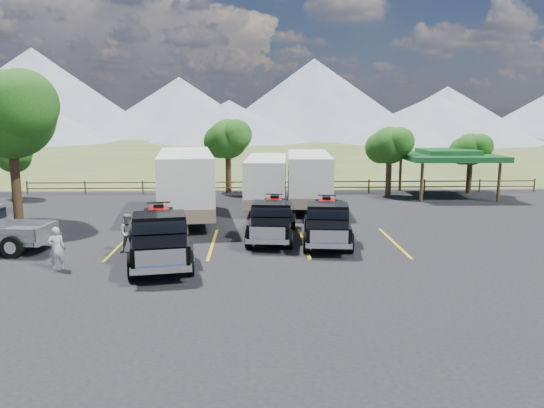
{
  "coord_description": "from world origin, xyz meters",
  "views": [
    {
      "loc": [
        -0.17,
        -18.61,
        5.73
      ],
      "look_at": [
        0.63,
        5.1,
        1.6
      ],
      "focal_mm": 35.0,
      "sensor_mm": 36.0,
      "label": 1
    }
  ],
  "objects_px": {
    "pavilion": "(448,156)",
    "rig_center": "(272,218)",
    "trailer_center": "(266,182)",
    "trailer_right": "(308,180)",
    "person_b": "(129,233)",
    "rig_left": "(160,235)",
    "rig_right": "(327,221)",
    "trailer_left": "(186,185)",
    "person_a": "(56,248)",
    "tree_big_nw": "(10,115)"
  },
  "relations": [
    {
      "from": "person_a",
      "to": "rig_left",
      "type": "bearing_deg",
      "value": 175.03
    },
    {
      "from": "trailer_center",
      "to": "trailer_left",
      "type": "bearing_deg",
      "value": -140.1
    },
    {
      "from": "trailer_right",
      "to": "rig_left",
      "type": "bearing_deg",
      "value": -117.77
    },
    {
      "from": "tree_big_nw",
      "to": "rig_left",
      "type": "relative_size",
      "value": 1.19
    },
    {
      "from": "rig_right",
      "to": "person_b",
      "type": "height_order",
      "value": "rig_right"
    },
    {
      "from": "tree_big_nw",
      "to": "rig_center",
      "type": "xyz_separation_m",
      "value": [
        13.2,
        -3.98,
        -4.65
      ]
    },
    {
      "from": "pavilion",
      "to": "trailer_center",
      "type": "relative_size",
      "value": 0.71
    },
    {
      "from": "trailer_right",
      "to": "person_b",
      "type": "xyz_separation_m",
      "value": [
        -8.38,
        -10.1,
        -0.89
      ]
    },
    {
      "from": "trailer_left",
      "to": "person_b",
      "type": "relative_size",
      "value": 6.47
    },
    {
      "from": "trailer_center",
      "to": "rig_left",
      "type": "bearing_deg",
      "value": -107.67
    },
    {
      "from": "person_b",
      "to": "rig_right",
      "type": "bearing_deg",
      "value": 1.71
    },
    {
      "from": "pavilion",
      "to": "trailer_right",
      "type": "bearing_deg",
      "value": -156.95
    },
    {
      "from": "tree_big_nw",
      "to": "pavilion",
      "type": "relative_size",
      "value": 1.26
    },
    {
      "from": "tree_big_nw",
      "to": "trailer_right",
      "type": "xyz_separation_m",
      "value": [
        15.62,
        3.75,
        -3.86
      ]
    },
    {
      "from": "trailer_left",
      "to": "rig_right",
      "type": "bearing_deg",
      "value": -43.88
    },
    {
      "from": "rig_left",
      "to": "rig_right",
      "type": "bearing_deg",
      "value": 12.51
    },
    {
      "from": "trailer_center",
      "to": "person_a",
      "type": "distance_m",
      "value": 14.6
    },
    {
      "from": "person_a",
      "to": "person_b",
      "type": "xyz_separation_m",
      "value": [
        2.08,
        2.31,
        0.01
      ]
    },
    {
      "from": "trailer_center",
      "to": "person_b",
      "type": "xyz_separation_m",
      "value": [
        -5.86,
        -9.91,
        -0.79
      ]
    },
    {
      "from": "rig_center",
      "to": "trailer_left",
      "type": "bearing_deg",
      "value": 141.85
    },
    {
      "from": "tree_big_nw",
      "to": "rig_left",
      "type": "xyz_separation_m",
      "value": [
        8.73,
        -7.63,
        -4.54
      ]
    },
    {
      "from": "tree_big_nw",
      "to": "trailer_right",
      "type": "distance_m",
      "value": 16.52
    },
    {
      "from": "person_a",
      "to": "trailer_center",
      "type": "bearing_deg",
      "value": -144.08
    },
    {
      "from": "pavilion",
      "to": "person_b",
      "type": "relative_size",
      "value": 3.85
    },
    {
      "from": "person_a",
      "to": "person_b",
      "type": "relative_size",
      "value": 0.99
    },
    {
      "from": "rig_left",
      "to": "person_b",
      "type": "relative_size",
      "value": 4.08
    },
    {
      "from": "trailer_center",
      "to": "trailer_right",
      "type": "xyz_separation_m",
      "value": [
        2.52,
        0.19,
        0.11
      ]
    },
    {
      "from": "pavilion",
      "to": "rig_right",
      "type": "bearing_deg",
      "value": -128.07
    },
    {
      "from": "tree_big_nw",
      "to": "rig_right",
      "type": "xyz_separation_m",
      "value": [
        15.6,
        -4.72,
        -4.63
      ]
    },
    {
      "from": "pavilion",
      "to": "rig_center",
      "type": "distance_m",
      "value": 17.28
    },
    {
      "from": "rig_left",
      "to": "rig_center",
      "type": "relative_size",
      "value": 1.14
    },
    {
      "from": "pavilion",
      "to": "trailer_center",
      "type": "bearing_deg",
      "value": -160.47
    },
    {
      "from": "rig_center",
      "to": "person_b",
      "type": "height_order",
      "value": "rig_center"
    },
    {
      "from": "trailer_left",
      "to": "trailer_right",
      "type": "distance_m",
      "value": 7.66
    },
    {
      "from": "rig_left",
      "to": "rig_center",
      "type": "distance_m",
      "value": 5.78
    },
    {
      "from": "rig_right",
      "to": "trailer_center",
      "type": "height_order",
      "value": "trailer_center"
    },
    {
      "from": "rig_right",
      "to": "trailer_left",
      "type": "relative_size",
      "value": 0.57
    },
    {
      "from": "rig_left",
      "to": "trailer_right",
      "type": "distance_m",
      "value": 13.33
    },
    {
      "from": "rig_left",
      "to": "trailer_left",
      "type": "relative_size",
      "value": 0.63
    },
    {
      "from": "trailer_center",
      "to": "person_b",
      "type": "distance_m",
      "value": 11.54
    },
    {
      "from": "tree_big_nw",
      "to": "trailer_left",
      "type": "height_order",
      "value": "tree_big_nw"
    },
    {
      "from": "pavilion",
      "to": "trailer_left",
      "type": "height_order",
      "value": "trailer_left"
    },
    {
      "from": "rig_left",
      "to": "rig_right",
      "type": "relative_size",
      "value": 1.11
    },
    {
      "from": "tree_big_nw",
      "to": "rig_left",
      "type": "height_order",
      "value": "tree_big_nw"
    },
    {
      "from": "rig_left",
      "to": "trailer_center",
      "type": "height_order",
      "value": "trailer_center"
    },
    {
      "from": "pavilion",
      "to": "rig_center",
      "type": "relative_size",
      "value": 1.07
    },
    {
      "from": "rig_right",
      "to": "trailer_center",
      "type": "relative_size",
      "value": 0.67
    },
    {
      "from": "rig_right",
      "to": "person_b",
      "type": "xyz_separation_m",
      "value": [
        -8.36,
        -1.63,
        -0.12
      ]
    },
    {
      "from": "person_b",
      "to": "rig_left",
      "type": "bearing_deg",
      "value": -50.15
    },
    {
      "from": "rig_left",
      "to": "pavilion",
      "type": "bearing_deg",
      "value": 32.42
    }
  ]
}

